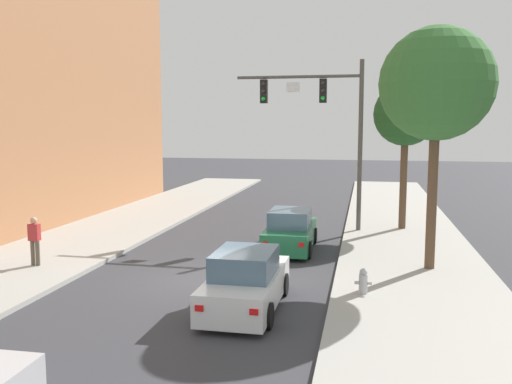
{
  "coord_description": "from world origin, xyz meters",
  "views": [
    {
      "loc": [
        4.87,
        -15.81,
        4.84
      ],
      "look_at": [
        0.32,
        6.6,
        2.0
      ],
      "focal_mm": 38.12,
      "sensor_mm": 36.0,
      "label": 1
    }
  ],
  "objects": [
    {
      "name": "sidewalk_left",
      "position": [
        -6.5,
        0.0,
        0.07
      ],
      "size": [
        5.0,
        60.0,
        0.15
      ],
      "primitive_type": "cube",
      "color": "#A8A59E",
      "rests_on": "ground"
    },
    {
      "name": "car_lead_green",
      "position": [
        2.06,
        4.75,
        0.72
      ],
      "size": [
        1.88,
        4.26,
        1.6
      ],
      "color": "#1E663D",
      "rests_on": "ground"
    },
    {
      "name": "traffic_signal_mast",
      "position": [
        3.05,
        8.59,
        5.3
      ],
      "size": [
        5.64,
        0.38,
        7.5
      ],
      "color": "#514C47",
      "rests_on": "sidewalk_right"
    },
    {
      "name": "pedestrian_sidewalk_left_walker",
      "position": [
        -5.92,
        0.15,
        1.06
      ],
      "size": [
        0.36,
        0.22,
        1.64
      ],
      "color": "brown",
      "rests_on": "sidewalk_left"
    },
    {
      "name": "fire_hydrant",
      "position": [
        4.88,
        -0.79,
        0.51
      ],
      "size": [
        0.48,
        0.24,
        0.72
      ],
      "color": "#B2B2B7",
      "rests_on": "sidewalk_right"
    },
    {
      "name": "ground_plane",
      "position": [
        0.0,
        0.0,
        0.0
      ],
      "size": [
        120.0,
        120.0,
        0.0
      ],
      "primitive_type": "plane",
      "color": "#38383D"
    },
    {
      "name": "street_tree_second",
      "position": [
        6.55,
        9.42,
        5.25
      ],
      "size": [
        2.83,
        2.83,
        6.57
      ],
      "color": "brown",
      "rests_on": "sidewalk_right"
    },
    {
      "name": "sidewalk_right",
      "position": [
        6.5,
        0.0,
        0.07
      ],
      "size": [
        5.0,
        60.0,
        0.15
      ],
      "primitive_type": "cube",
      "color": "#A8A59E",
      "rests_on": "ground"
    },
    {
      "name": "car_following_white",
      "position": [
        1.85,
        -2.26,
        0.72
      ],
      "size": [
        1.84,
        4.24,
        1.6
      ],
      "color": "silver",
      "rests_on": "ground"
    },
    {
      "name": "street_tree_nearest",
      "position": [
        7.0,
        2.42,
        6.09
      ],
      "size": [
        3.61,
        3.61,
        7.78
      ],
      "color": "brown",
      "rests_on": "sidewalk_right"
    }
  ]
}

